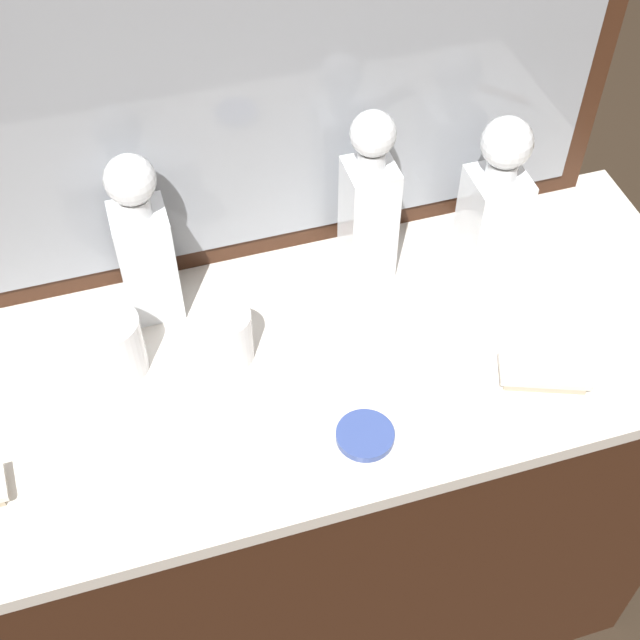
# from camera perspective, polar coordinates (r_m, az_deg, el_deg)

# --- Properties ---
(ground_plane) EXTENTS (6.00, 6.00, 0.00)m
(ground_plane) POSITION_cam_1_polar(r_m,az_deg,el_deg) (2.14, 0.00, -17.45)
(ground_plane) COLOR #2D2319
(dresser) EXTENTS (1.26, 0.53, 0.90)m
(dresser) POSITION_cam_1_polar(r_m,az_deg,el_deg) (1.73, 0.00, -11.53)
(dresser) COLOR #381E11
(dresser) RESTS_ON ground_plane
(dresser_mirror) EXTENTS (1.12, 0.03, 0.69)m
(dresser_mirror) POSITION_cam_1_polar(r_m,az_deg,el_deg) (1.30, -3.28, 15.71)
(dresser_mirror) COLOR #381E11
(dresser_mirror) RESTS_ON dresser
(crystal_decanter_far_right) EXTENTS (0.09, 0.09, 0.27)m
(crystal_decanter_far_right) POSITION_cam_1_polar(r_m,az_deg,el_deg) (1.46, 11.22, 7.44)
(crystal_decanter_far_right) COLOR white
(crystal_decanter_far_right) RESTS_ON dresser
(crystal_decanter_left) EXTENTS (0.08, 0.08, 0.31)m
(crystal_decanter_left) POSITION_cam_1_polar(r_m,az_deg,el_deg) (1.39, 3.16, 7.00)
(crystal_decanter_left) COLOR white
(crystal_decanter_left) RESTS_ON dresser
(crystal_decanter_rear) EXTENTS (0.08, 0.08, 0.30)m
(crystal_decanter_rear) POSITION_cam_1_polar(r_m,az_deg,el_deg) (1.36, -11.21, 4.33)
(crystal_decanter_rear) COLOR white
(crystal_decanter_rear) RESTS_ON dresser
(crystal_tumbler_front) EXTENTS (0.08, 0.08, 0.09)m
(crystal_tumbler_front) POSITION_cam_1_polar(r_m,az_deg,el_deg) (1.33, -5.97, -1.13)
(crystal_tumbler_front) COLOR white
(crystal_tumbler_front) RESTS_ON dresser
(crystal_tumbler_rear) EXTENTS (0.09, 0.09, 0.11)m
(crystal_tumbler_rear) POSITION_cam_1_polar(r_m,az_deg,el_deg) (1.33, -13.05, -1.73)
(crystal_tumbler_rear) COLOR white
(crystal_tumbler_rear) RESTS_ON dresser
(silver_brush_far_right) EXTENTS (0.14, 0.10, 0.02)m
(silver_brush_far_right) POSITION_cam_1_polar(r_m,az_deg,el_deg) (1.36, 14.24, -3.38)
(silver_brush_far_right) COLOR #B7A88C
(silver_brush_far_right) RESTS_ON dresser
(porcelain_dish) EXTENTS (0.08, 0.08, 0.01)m
(porcelain_dish) POSITION_cam_1_polar(r_m,az_deg,el_deg) (1.26, 2.92, -7.44)
(porcelain_dish) COLOR #33478C
(porcelain_dish) RESTS_ON dresser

